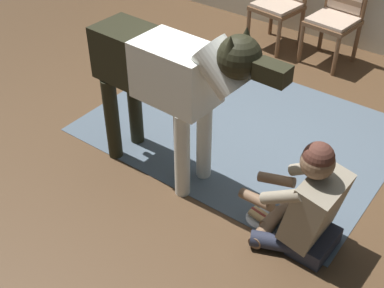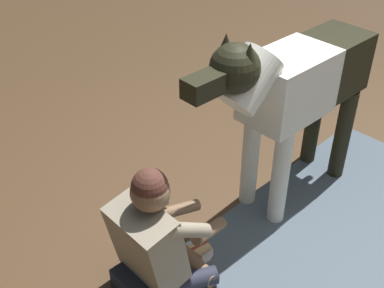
% 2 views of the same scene
% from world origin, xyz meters
% --- Properties ---
extents(ground_plane, '(13.95, 13.95, 0.00)m').
position_xyz_m(ground_plane, '(0.00, 0.00, 0.00)').
color(ground_plane, brown).
extents(area_rug, '(2.52, 1.95, 0.01)m').
position_xyz_m(area_rug, '(-0.07, 0.40, 0.00)').
color(area_rug, slate).
rests_on(area_rug, ground).
extents(person_sitting_on_floor, '(0.66, 0.58, 0.83)m').
position_xyz_m(person_sitting_on_floor, '(0.95, -0.47, 0.34)').
color(person_sitting_on_floor, '#2E3345').
rests_on(person_sitting_on_floor, ground).
extents(large_dog, '(1.70, 0.40, 1.35)m').
position_xyz_m(large_dog, '(-0.20, -0.43, 0.87)').
color(large_dog, white).
rests_on(large_dog, ground).
extents(hot_dog_on_plate, '(0.21, 0.21, 0.06)m').
position_xyz_m(hot_dog_on_plate, '(0.62, -0.46, 0.03)').
color(hot_dog_on_plate, silver).
rests_on(hot_dog_on_plate, ground).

